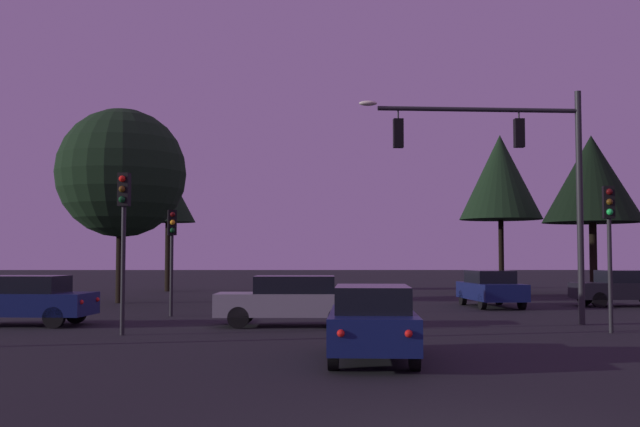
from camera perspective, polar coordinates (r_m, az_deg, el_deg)
The scene contains 14 objects.
ground_plane at distance 33.52m, azimuth 2.60°, elevation -6.79°, with size 168.00×168.00×0.00m, color black.
traffic_signal_mast_arm at distance 24.82m, azimuth 14.42°, elevation 3.67°, with size 7.03×0.69×7.32m.
traffic_light_corner_left at distance 27.75m, azimuth -10.91°, elevation -1.95°, with size 0.36×0.38×3.76m.
traffic_light_corner_right at distance 21.45m, azimuth -14.35°, elevation -0.46°, with size 0.34×0.37×4.37m.
traffic_light_median at distance 22.80m, azimuth 20.63°, elevation -1.03°, with size 0.34×0.37×4.07m.
car_nearside_lane at distance 15.85m, azimuth 3.89°, elevation -7.97°, with size 1.93×4.47×1.52m.
car_crossing_left at distance 23.47m, azimuth -2.17°, elevation -6.41°, with size 4.54×1.80×1.52m.
car_crossing_right at distance 25.38m, azimuth -21.24°, elevation -5.95°, with size 4.51×2.20×1.52m.
car_far_lane at distance 35.06m, azimuth 21.60°, elevation -5.12°, with size 4.24×1.90×1.52m.
car_parked_lot at distance 32.95m, azimuth 12.52°, elevation -5.40°, with size 2.14×4.57×1.52m.
tree_behind_sign at distance 43.51m, azimuth 19.48°, elevation 2.41°, with size 5.26×5.26×8.58m.
tree_left_far at distance 36.22m, azimuth -14.49°, elevation 2.91°, with size 5.87×5.87×8.84m.
tree_center_horizon at distance 46.43m, azimuth 13.21°, elevation 2.62°, with size 4.81×4.81×9.25m.
tree_right_cluster at distance 47.44m, azimuth -11.10°, elevation 1.04°, with size 3.16×3.16×7.14m.
Camera 1 is at (-1.71, -8.91, 2.12)m, focal length 43.22 mm.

